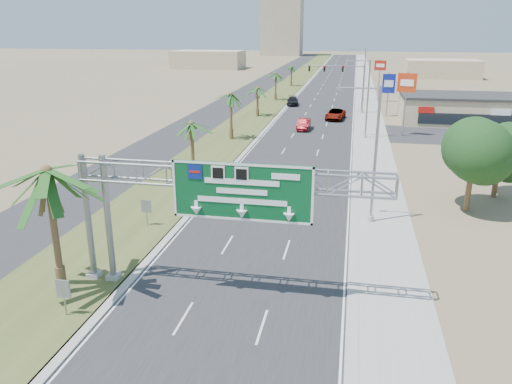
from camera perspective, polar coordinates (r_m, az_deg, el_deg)
The scene contains 30 objects.
road at distance 124.50m, azimuth 8.47°, elevation 11.77°, with size 12.00×300.00×0.02m, color #28282B.
sidewalk_right at distance 124.39m, azimuth 12.46°, elevation 11.56°, with size 4.00×300.00×0.10m, color #9E9B93.
median_grass at distance 125.35m, azimuth 3.80°, elevation 11.99°, with size 7.00×300.00×0.12m, color #475224.
opposing_road at distance 126.42m, azimuth 0.58°, elevation 12.06°, with size 8.00×300.00×0.02m, color #28282B.
sign_gantry at distance 25.69m, azimuth -4.82°, elevation 0.60°, with size 16.75×1.24×7.50m.
palm_near at distance 27.13m, azimuth -22.82°, elevation 2.09°, with size 5.70×5.70×8.35m.
palm_row_b at distance 48.89m, azimuth -7.40°, elevation 7.64°, with size 3.99×3.99×5.95m.
palm_row_c at distance 63.97m, azimuth -2.91°, elevation 10.97°, with size 3.99×3.99×6.75m.
palm_row_d at distance 81.58m, azimuth 0.17°, elevation 11.70°, with size 3.99×3.99×5.45m.
palm_row_e at distance 100.14m, azimuth 2.27°, elevation 13.31°, with size 3.99×3.99×6.15m.
palm_row_f at distance 124.86m, azimuth 4.08°, elevation 14.10°, with size 3.99×3.99×5.75m.
streetlight_near at distance 36.79m, azimuth 13.14°, elevation 3.44°, with size 3.27×0.44×10.00m.
streetlight_mid at distance 66.25m, azimuth 12.45°, elevation 9.98°, with size 3.27×0.44×10.00m.
streetlight_far at distance 102.02m, azimuth 12.14°, elevation 12.80°, with size 3.27×0.44×10.00m.
signal_mast at distance 86.04m, azimuth 10.81°, elevation 12.02°, with size 10.28×0.71×8.00m.
store_building at distance 82.11m, azimuth 22.58°, elevation 8.66°, with size 18.00×10.00×4.00m, color tan.
oak_near at distance 41.73m, azimuth 23.61°, elevation 3.88°, with size 4.50×4.50×6.80m.
oak_far at distance 46.39m, azimuth 26.12°, elevation 3.96°, with size 3.50×3.50×5.60m.
median_signback_a at distance 26.83m, azimuth -21.16°, elevation -10.55°, with size 0.75×0.08×2.08m.
median_signback_b at distance 36.79m, azimuth -12.44°, elevation -1.81°, with size 0.75×0.08×2.08m.
tower_distant at distance 266.30m, azimuth 3.01°, elevation 19.11°, with size 20.00×16.00×35.00m, color tan.
building_distant_left at distance 181.17m, azimuth -5.47°, elevation 14.83°, with size 24.00×14.00×6.00m, color tan.
building_distant_right at distance 155.92m, azimuth 20.47°, elevation 13.06°, with size 20.00×12.00×5.00m, color tan.
car_left_lane at distance 47.25m, azimuth 0.25°, elevation 2.19°, with size 1.67×4.15×1.41m, color black.
car_mid_lane at distance 71.44m, azimuth 5.48°, elevation 7.71°, with size 1.63×4.67×1.54m, color #65090E.
car_right_lane at distance 80.08m, azimuth 9.06°, elevation 8.74°, with size 2.67×5.79×1.61m, color gray.
car_far at distance 94.29m, azimuth 4.21°, elevation 10.30°, with size 2.07×5.08×1.48m, color black.
pole_sign_red_near at distance 68.93m, azimuth 16.84°, elevation 11.50°, with size 2.39×0.96×8.39m.
pole_sign_blue at distance 83.96m, azimuth 14.92°, elevation 11.73°, with size 2.01×0.38×6.99m.
pole_sign_red_far at distance 100.51m, azimuth 13.99°, elevation 13.52°, with size 2.20×0.91×8.02m.
Camera 1 is at (5.70, -13.59, 13.86)m, focal length 35.00 mm.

